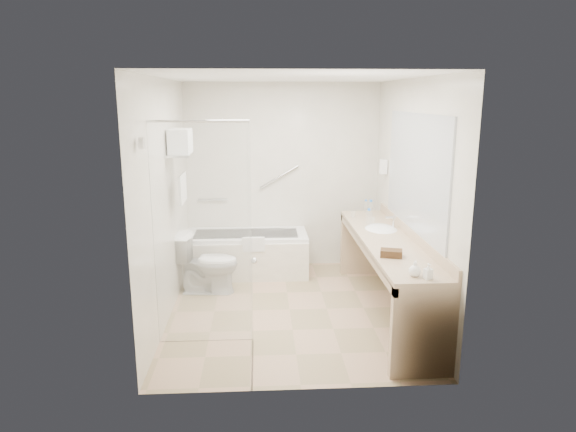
{
  "coord_description": "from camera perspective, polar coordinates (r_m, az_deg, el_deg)",
  "views": [
    {
      "loc": [
        -0.32,
        -5.31,
        2.31
      ],
      "look_at": [
        0.0,
        0.3,
        1.0
      ],
      "focal_mm": 32.0,
      "sensor_mm": 36.0,
      "label": 1
    }
  ],
  "objects": [
    {
      "name": "bathtub",
      "position": [
        6.86,
        -4.63,
        -4.17
      ],
      "size": [
        1.6,
        0.73,
        0.59
      ],
      "color": "white",
      "rests_on": "floor"
    },
    {
      "name": "towel_shelf",
      "position": [
        5.75,
        -11.85,
        7.29
      ],
      "size": [
        0.24,
        0.55,
        0.81
      ],
      "color": "silver",
      "rests_on": "wall_left"
    },
    {
      "name": "drinking_glass_near",
      "position": [
        6.39,
        7.24,
        0.18
      ],
      "size": [
        0.08,
        0.08,
        0.08
      ],
      "primitive_type": "cylinder",
      "rotation": [
        0.0,
        0.0,
        0.27
      ],
      "color": "silver",
      "rests_on": "vanity_counter"
    },
    {
      "name": "drinking_glass_far",
      "position": [
        6.09,
        9.34,
        -0.55
      ],
      "size": [
        0.07,
        0.07,
        0.08
      ],
      "primitive_type": "cylinder",
      "rotation": [
        0.0,
        0.0,
        -0.08
      ],
      "color": "silver",
      "rests_on": "vanity_counter"
    },
    {
      "name": "wall_front",
      "position": [
        3.87,
        1.6,
        -2.78
      ],
      "size": [
        2.6,
        0.1,
        2.5
      ],
      "primitive_type": "cube",
      "color": "beige",
      "rests_on": "ground"
    },
    {
      "name": "vanity_counter",
      "position": [
        5.59,
        10.85,
        -4.51
      ],
      "size": [
        0.55,
        2.7,
        0.95
      ],
      "color": "tan",
      "rests_on": "floor"
    },
    {
      "name": "amenity_basket",
      "position": [
        4.9,
        11.4,
        -4.07
      ],
      "size": [
        0.23,
        0.18,
        0.07
      ],
      "primitive_type": "cube",
      "rotation": [
        0.0,
        0.0,
        -0.27
      ],
      "color": "#402B16",
      "rests_on": "vanity_counter"
    },
    {
      "name": "wall_back",
      "position": [
        7.0,
        -0.61,
        4.41
      ],
      "size": [
        2.6,
        0.1,
        2.5
      ],
      "primitive_type": "cube",
      "color": "beige",
      "rests_on": "ground"
    },
    {
      "name": "sink",
      "position": [
        5.92,
        10.28,
        -1.67
      ],
      "size": [
        0.4,
        0.52,
        0.14
      ],
      "primitive_type": "ellipsoid",
      "color": "white",
      "rests_on": "vanity_counter"
    },
    {
      "name": "wall_left",
      "position": [
        5.5,
        -13.46,
        1.65
      ],
      "size": [
        0.1,
        3.2,
        2.5
      ],
      "primitive_type": "cube",
      "color": "beige",
      "rests_on": "ground"
    },
    {
      "name": "water_bottle_mid",
      "position": [
        6.7,
        8.63,
        1.05
      ],
      "size": [
        0.05,
        0.05,
        0.17
      ],
      "rotation": [
        0.0,
        0.0,
        -0.29
      ],
      "color": "silver",
      "rests_on": "vanity_counter"
    },
    {
      "name": "water_bottle_left",
      "position": [
        6.04,
        8.96,
        -0.15
      ],
      "size": [
        0.06,
        0.06,
        0.2
      ],
      "rotation": [
        0.0,
        0.0,
        -0.4
      ],
      "color": "silver",
      "rests_on": "vanity_counter"
    },
    {
      "name": "ceiling",
      "position": [
        5.32,
        0.19,
        15.17
      ],
      "size": [
        2.6,
        3.2,
        0.1
      ],
      "primitive_type": "cube",
      "color": "white",
      "rests_on": "wall_back"
    },
    {
      "name": "toilet",
      "position": [
        6.25,
        -8.92,
        -5.22
      ],
      "size": [
        0.76,
        0.46,
        0.72
      ],
      "primitive_type": "imported",
      "rotation": [
        0.0,
        0.0,
        1.5
      ],
      "color": "white",
      "rests_on": "floor"
    },
    {
      "name": "shower_enclosure",
      "position": [
        4.57,
        -7.05,
        -2.79
      ],
      "size": [
        0.96,
        0.91,
        2.11
      ],
      "color": "silver",
      "rests_on": "floor"
    },
    {
      "name": "grab_bar_long",
      "position": [
        6.96,
        -1.01,
        4.36
      ],
      "size": [
        0.53,
        0.03,
        0.33
      ],
      "primitive_type": "cylinder",
      "rotation": [
        0.0,
        1.05,
        0.0
      ],
      "color": "silver",
      "rests_on": "wall_back"
    },
    {
      "name": "soap_bottle_b",
      "position": [
        4.42,
        13.91,
        -5.87
      ],
      "size": [
        0.1,
        0.13,
        0.1
      ],
      "primitive_type": "imported",
      "rotation": [
        0.0,
        0.0,
        -0.0
      ],
      "color": "white",
      "rests_on": "vanity_counter"
    },
    {
      "name": "floor",
      "position": [
        5.8,
        0.17,
        -10.35
      ],
      "size": [
        3.2,
        3.2,
        0.0
      ],
      "primitive_type": "plane",
      "color": "tan",
      "rests_on": "ground"
    },
    {
      "name": "water_bottle_right",
      "position": [
        6.49,
        9.18,
        0.82
      ],
      "size": [
        0.06,
        0.06,
        0.21
      ],
      "rotation": [
        0.0,
        0.0,
        0.13
      ],
      "color": "silver",
      "rests_on": "vanity_counter"
    },
    {
      "name": "grab_bar_short",
      "position": [
        7.03,
        -8.35,
        1.83
      ],
      "size": [
        0.4,
        0.03,
        0.03
      ],
      "primitive_type": "cylinder",
      "rotation": [
        0.0,
        1.57,
        0.0
      ],
      "color": "silver",
      "rests_on": "wall_back"
    },
    {
      "name": "faucet",
      "position": [
        5.93,
        11.69,
        -0.62
      ],
      "size": [
        0.03,
        0.03,
        0.14
      ],
      "primitive_type": "cylinder",
      "color": "silver",
      "rests_on": "vanity_counter"
    },
    {
      "name": "mirror",
      "position": [
        5.46,
        13.97,
        4.73
      ],
      "size": [
        0.02,
        2.0,
        1.2
      ],
      "primitive_type": "cube",
      "color": "#A6ACB2",
      "rests_on": "wall_right"
    },
    {
      "name": "soap_bottle_a",
      "position": [
        4.38,
        15.29,
        -6.4
      ],
      "size": [
        0.1,
        0.14,
        0.06
      ],
      "primitive_type": "imported",
      "rotation": [
        0.0,
        0.0,
        0.34
      ],
      "color": "white",
      "rests_on": "vanity_counter"
    },
    {
      "name": "hairdryer_unit",
      "position": [
        6.61,
        10.56,
        5.42
      ],
      "size": [
        0.08,
        0.1,
        0.18
      ],
      "primitive_type": "cube",
      "color": "white",
      "rests_on": "wall_right"
    },
    {
      "name": "wall_right",
      "position": [
        5.65,
        13.46,
        1.95
      ],
      "size": [
        0.1,
        3.2,
        2.5
      ],
      "primitive_type": "cube",
      "color": "beige",
      "rests_on": "ground"
    }
  ]
}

